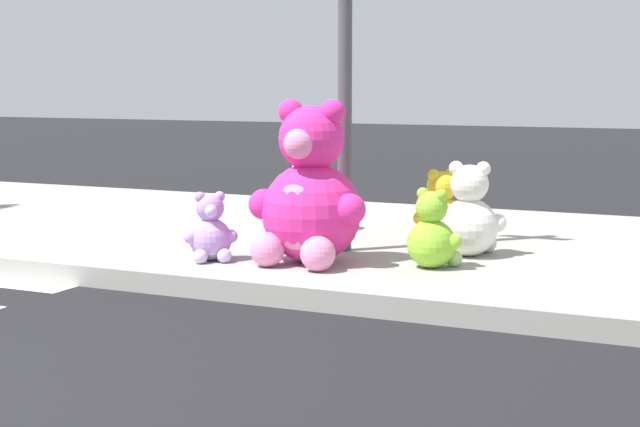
% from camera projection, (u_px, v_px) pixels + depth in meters
% --- Properties ---
extents(sidewalk, '(28.00, 4.40, 0.15)m').
position_uv_depth(sidewalk, '(278.00, 237.00, 8.77)').
color(sidewalk, '#9E9B93').
rests_on(sidewalk, ground_plane).
extents(sign_pole, '(0.56, 0.11, 3.20)m').
position_uv_depth(sign_pole, '(345.00, 31.00, 7.39)').
color(sign_pole, '#4C4C51').
rests_on(sign_pole, sidewalk).
extents(plush_pink_large, '(0.92, 0.80, 1.19)m').
position_uv_depth(plush_pink_large, '(309.00, 198.00, 7.04)').
color(plush_pink_large, '#F22D93').
rests_on(plush_pink_large, sidewalk).
extents(plush_yellow, '(0.44, 0.43, 0.62)m').
position_uv_depth(plush_yellow, '(440.00, 213.00, 7.94)').
color(plush_yellow, yellow).
rests_on(plush_yellow, sidewalk).
extents(plush_tan, '(0.52, 0.50, 0.73)m').
position_uv_depth(plush_tan, '(310.00, 198.00, 8.62)').
color(plush_tan, tan).
rests_on(plush_tan, sidewalk).
extents(plush_lime, '(0.42, 0.40, 0.57)m').
position_uv_depth(plush_lime, '(433.00, 236.00, 6.89)').
color(plush_lime, '#8CD133').
rests_on(plush_lime, sidewalk).
extents(plush_lavender, '(0.36, 0.37, 0.51)m').
position_uv_depth(plush_lavender, '(211.00, 233.00, 7.17)').
color(plush_lavender, '#B28CD8').
rests_on(plush_lavender, sidewalk).
extents(plush_white, '(0.55, 0.50, 0.72)m').
position_uv_depth(plush_white, '(469.00, 218.00, 7.37)').
color(plush_white, white).
rests_on(plush_white, sidewalk).
extents(plush_teal, '(0.40, 0.39, 0.55)m').
position_uv_depth(plush_teal, '(287.00, 213.00, 8.14)').
color(plush_teal, teal).
rests_on(plush_teal, sidewalk).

